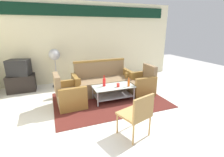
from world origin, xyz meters
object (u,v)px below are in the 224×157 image
armchair_right (141,84)px  bottle_red (104,82)px  tv_stand (22,83)px  wicker_chair (138,112)px  couch (103,82)px  cup (118,85)px  bottle_orange (129,83)px  armchair_left (70,95)px  pedestal_fan (55,57)px  television (19,68)px  coffee_table (113,91)px

armchair_right → bottle_red: 1.22m
tv_stand → wicker_chair: (2.25, -3.31, 0.23)m
couch → wicker_chair: bearing=86.3°
wicker_chair → cup: bearing=62.4°
cup → bottle_orange: bearing=-11.2°
cup → couch: bearing=102.8°
armchair_left → wicker_chair: bearing=27.3°
bottle_red → bottle_orange: (0.61, -0.24, -0.02)m
armchair_right → pedestal_fan: bearing=56.8°
television → pedestal_fan: size_ratio=0.55×
armchair_right → couch: bearing=64.1°
armchair_right → bottle_red: size_ratio=2.83×
cup → tv_stand: 3.09m
couch → coffee_table: (0.08, -0.66, -0.04)m
armchair_right → bottle_orange: bearing=119.2°
coffee_table → wicker_chair: wicker_chair is taller
armchair_right → wicker_chair: (-1.15, -1.80, 0.21)m
coffee_table → pedestal_fan: pedestal_fan is taller
armchair_right → bottle_orange: size_ratio=3.42×
armchair_right → cup: bearing=107.4°
television → cup: bearing=160.9°
coffee_table → wicker_chair: (-0.18, -1.66, 0.22)m
couch → pedestal_fan: pedestal_fan is taller
cup → television: (-2.53, 1.77, 0.30)m
armchair_left → armchair_right: (2.12, 0.09, 0.00)m
coffee_table → cup: bearing=-50.0°
television → tv_stand: bearing=90.0°
couch → tv_stand: 2.55m
television → couch: bearing=173.0°
wicker_chair → bottle_orange: bearing=52.0°
couch → coffee_table: size_ratio=1.65×
couch → pedestal_fan: size_ratio=1.43×
bottle_red → armchair_right: bearing=3.6°
armchair_left → television: (-1.27, 1.60, 0.47)m
armchair_left → wicker_chair: size_ratio=1.01×
bottle_orange → television: bearing=146.9°
armchair_left → couch: bearing=117.2°
cup → wicker_chair: bearing=-100.4°
armchair_right → tv_stand: armchair_right is taller
bottle_red → cup: 0.38m
coffee_table → bottle_red: bottle_red is taller
armchair_right → cup: size_ratio=8.50×
bottle_orange → wicker_chair: (-0.56, -1.48, -0.01)m
television → pedestal_fan: bearing=-161.5°
television → pedestal_fan: 1.09m
couch → tv_stand: (-2.35, 0.99, -0.06)m
cup → tv_stand: tv_stand is taller
television → pedestal_fan: (1.06, 0.05, 0.25)m
tv_stand → television: television is taller
armchair_right → wicker_chair: 2.15m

